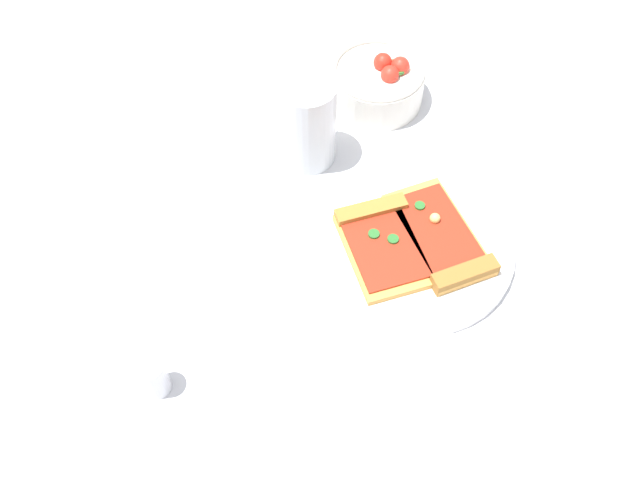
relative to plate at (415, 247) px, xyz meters
The scene contains 8 objects.
ground_plane 0.03m from the plate, 124.58° to the left, with size 2.40×2.40×0.00m, color silver.
plate is the anchor object (origin of this frame).
pizza_slice_near 0.04m from the plate, 143.29° to the left, with size 0.12×0.15×0.02m.
pizza_slice_far 0.03m from the plate, 39.88° to the right, with size 0.11×0.16×0.02m.
salad_bowl 0.26m from the plate, 59.51° to the left, with size 0.13×0.13×0.07m.
soda_glass 0.20m from the plate, 92.26° to the left, with size 0.07×0.07×0.12m.
paper_napkin 0.29m from the plate, 151.49° to the right, with size 0.13×0.14×0.00m, color white.
pepper_shaker 0.33m from the plate, behind, with size 0.03×0.03×0.06m.
Camera 1 is at (-0.36, -0.32, 0.67)m, focal length 38.97 mm.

